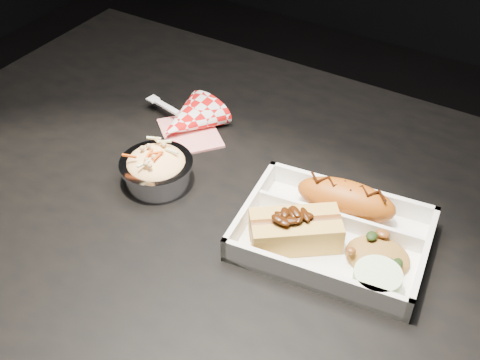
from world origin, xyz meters
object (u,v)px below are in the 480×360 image
food_tray (332,237)px  foil_coleslaw_cup (157,167)px  napkin_fork (188,121)px  fried_pastry (346,199)px  hotdog (296,228)px  dining_table (242,241)px

food_tray → foil_coleslaw_cup: foil_coleslaw_cup is taller
foil_coleslaw_cup → napkin_fork: bearing=106.4°
fried_pastry → foil_coleslaw_cup: bearing=-164.0°
food_tray → napkin_fork: bearing=152.8°
food_tray → foil_coleslaw_cup: size_ratio=2.46×
fried_pastry → napkin_fork: size_ratio=0.79×
fried_pastry → hotdog: (-0.03, -0.09, -0.00)m
hotdog → napkin_fork: size_ratio=0.73×
food_tray → hotdog: hotdog is taller
food_tray → napkin_fork: (-0.32, 0.12, 0.01)m
food_tray → foil_coleslaw_cup: 0.28m
dining_table → napkin_fork: (-0.17, 0.10, 0.11)m
fried_pastry → napkin_fork: (-0.31, 0.06, -0.02)m
foil_coleslaw_cup → fried_pastry: bearing=16.0°
foil_coleslaw_cup → food_tray: bearing=4.8°
dining_table → food_tray: food_tray is taller
dining_table → hotdog: bearing=-21.6°
dining_table → fried_pastry: (0.14, 0.04, 0.12)m
fried_pastry → foil_coleslaw_cup: size_ratio=1.29×
foil_coleslaw_cup → napkin_fork: size_ratio=0.61×
hotdog → foil_coleslaw_cup: same height
hotdog → napkin_fork: (-0.28, 0.15, -0.02)m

